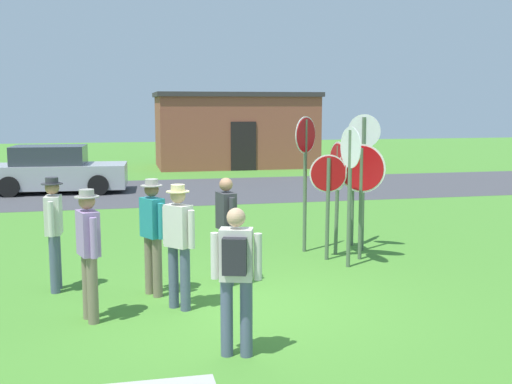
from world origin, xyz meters
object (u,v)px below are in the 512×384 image
object	(u,v)px
person_near_signs	(89,247)
person_on_left	(236,272)
parked_car_on_street	(56,171)
stop_sign_rear_left	(364,161)
stop_sign_nearest	(361,181)
person_holding_notes	(153,230)
stop_sign_rear_right	(337,177)
person_in_blue	(179,239)
stop_sign_tallest	(328,189)
stop_sign_leaning_right	(350,173)
stop_sign_leaning_left	(305,161)
stop_sign_center_cluster	(353,176)
person_with_sunhat	(54,227)
person_in_dark_shirt	(226,225)

from	to	relation	value
person_near_signs	person_on_left	size ratio (longest dim) A/B	1.03
parked_car_on_street	stop_sign_rear_left	size ratio (longest dim) A/B	1.67
stop_sign_nearest	person_holding_notes	distance (m)	4.08
stop_sign_rear_right	person_in_blue	distance (m)	4.12
parked_car_on_street	person_near_signs	bearing A→B (deg)	-82.96
person_holding_notes	stop_sign_nearest	bearing A→B (deg)	20.02
stop_sign_rear_right	person_on_left	size ratio (longest dim) A/B	1.26
stop_sign_nearest	stop_sign_rear_left	size ratio (longest dim) A/B	0.80
stop_sign_tallest	person_near_signs	size ratio (longest dim) A/B	1.11
stop_sign_rear_right	stop_sign_leaning_right	distance (m)	0.95
stop_sign_leaning_left	person_in_blue	bearing A→B (deg)	-132.70
stop_sign_center_cluster	stop_sign_leaning_left	xyz separation A→B (m)	(-1.08, -0.32, 0.35)
stop_sign_leaning_left	person_near_signs	size ratio (longest dim) A/B	1.49
person_holding_notes	stop_sign_rear_right	bearing A→B (deg)	27.61
parked_car_on_street	stop_sign_leaning_left	size ratio (longest dim) A/B	1.70
stop_sign_center_cluster	person_holding_notes	world-z (taller)	stop_sign_center_cluster
parked_car_on_street	person_in_blue	world-z (taller)	person_in_blue
person_in_blue	person_with_sunhat	bearing A→B (deg)	144.46
parked_car_on_street	stop_sign_rear_left	world-z (taller)	stop_sign_rear_left
stop_sign_rear_right	stop_sign_tallest	distance (m)	0.51
person_near_signs	person_on_left	bearing A→B (deg)	-43.58
stop_sign_leaning_left	person_on_left	distance (m)	5.26
person_near_signs	stop_sign_nearest	bearing A→B (deg)	26.62
parked_car_on_street	person_holding_notes	world-z (taller)	person_holding_notes
stop_sign_leaning_left	person_holding_notes	xyz separation A→B (m)	(-3.00, -2.19, -0.77)
stop_sign_rear_left	person_on_left	world-z (taller)	stop_sign_rear_left
person_in_blue	person_holding_notes	world-z (taller)	same
parked_car_on_street	stop_sign_tallest	xyz separation A→B (m)	(5.65, -10.36, 0.61)
stop_sign_rear_right	stop_sign_rear_left	world-z (taller)	stop_sign_rear_left
stop_sign_tallest	person_holding_notes	distance (m)	3.54
person_on_left	person_near_signs	bearing A→B (deg)	136.42
stop_sign_rear_right	stop_sign_leaning_right	bearing A→B (deg)	-96.49
parked_car_on_street	stop_sign_nearest	size ratio (longest dim) A/B	2.08
stop_sign_center_cluster	stop_sign_leaning_left	bearing A→B (deg)	-163.48
person_in_blue	person_with_sunhat	world-z (taller)	same
person_with_sunhat	person_holding_notes	bearing A→B (deg)	-20.40
stop_sign_leaning_right	person_in_blue	xyz separation A→B (m)	(-3.09, -1.63, -0.67)
person_in_blue	person_on_left	xyz separation A→B (m)	(0.46, -1.80, -0.00)
person_with_sunhat	stop_sign_rear_left	bearing A→B (deg)	15.01
stop_sign_tallest	person_in_blue	world-z (taller)	stop_sign_tallest
stop_sign_rear_left	person_in_dark_shirt	distance (m)	3.48
stop_sign_nearest	person_on_left	world-z (taller)	stop_sign_nearest
stop_sign_tallest	stop_sign_nearest	xyz separation A→B (m)	(0.60, -0.08, 0.15)
stop_sign_rear_left	stop_sign_leaning_left	distance (m)	1.11
stop_sign_rear_right	person_with_sunhat	bearing A→B (deg)	-165.25
person_in_dark_shirt	person_on_left	size ratio (longest dim) A/B	1.00
stop_sign_rear_right	person_with_sunhat	distance (m)	5.14
stop_sign_rear_right	person_in_dark_shirt	world-z (taller)	stop_sign_rear_right
person_in_blue	person_on_left	size ratio (longest dim) A/B	1.03
stop_sign_leaning_right	person_near_signs	distance (m)	4.71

